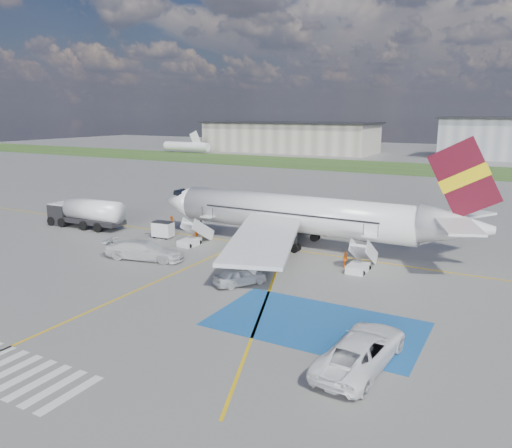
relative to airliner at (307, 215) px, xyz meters
The scene contains 20 objects.
ground 14.48m from the airliner, 96.14° to the right, with size 400.00×400.00×0.00m, color #60605E.
grass_strip 81.08m from the airliner, 91.06° to the left, with size 400.00×30.00×0.01m, color #2D4C1E.
taxiway_line_main 4.21m from the airliner, 126.97° to the right, with size 120.00×0.20×0.01m, color gold.
taxiway_line_cross 25.10m from the airliner, 105.17° to the right, with size 0.20×60.00×0.01m, color gold.
taxiway_line_diag 4.21m from the airliner, 126.97° to the right, with size 0.20×60.00×0.01m, color gold.
staging_box 20.19m from the airliner, 64.74° to the right, with size 14.00×8.00×0.01m, color #174D8D.
crosswalk 32.35m from the airliner, 95.90° to the right, with size 9.00×4.00×0.01m.
terminal_west 129.04m from the airliner, 115.97° to the left, with size 60.00×22.00×10.00m, color gray.
airliner is the anchor object (origin of this frame).
airstairs_fwd 12.52m from the airliner, 154.30° to the right, with size 1.90×5.20×3.60m.
airstairs_aft 9.59m from the airliner, 35.25° to the right, with size 1.90×5.20×3.60m.
fuel_tanker 27.64m from the airliner, 169.76° to the right, with size 10.61×3.29×3.59m.
gpu_cart 16.45m from the airliner, 164.25° to the right, with size 2.40×1.69×1.88m.
car_silver_a 14.00m from the airliner, 89.82° to the right, with size 1.80×4.48×1.53m, color #B0B3B8.
car_silver_b 11.65m from the airliner, 91.38° to the right, with size 1.63×4.69×1.54m, color #BABCC2.
van_white_a 25.44m from the airliner, 59.64° to the right, with size 2.99×6.48×2.43m, color white.
van_white_b 16.91m from the airliner, 134.70° to the right, with size 2.45×6.02×2.36m, color silver.
crew_fwd 12.56m from the airliner, 162.97° to the right, with size 0.70×0.46×1.91m, color #FC5D0D.
crew_nose 17.51m from the airliner, behind, with size 0.81×0.63×1.67m, color #DC5E0B.
crew_aft 8.50m from the airliner, 40.61° to the right, with size 0.91×0.38×1.56m, color orange.
Camera 1 is at (21.55, -33.27, 13.95)m, focal length 35.00 mm.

